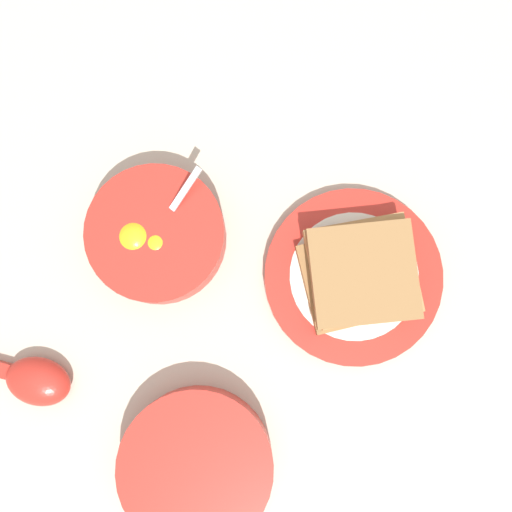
% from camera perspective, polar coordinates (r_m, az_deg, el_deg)
% --- Properties ---
extents(ground_plane, '(3.00, 3.00, 0.00)m').
position_cam_1_polar(ground_plane, '(0.67, 3.65, -1.89)').
color(ground_plane, beige).
extents(egg_bowl, '(0.15, 0.15, 0.08)m').
position_cam_1_polar(egg_bowl, '(0.66, -9.41, 1.93)').
color(egg_bowl, red).
rests_on(egg_bowl, ground_plane).
extents(toast_plate, '(0.20, 0.20, 0.02)m').
position_cam_1_polar(toast_plate, '(0.67, 9.21, -1.95)').
color(toast_plate, red).
rests_on(toast_plate, ground_plane).
extents(toast_sandwich, '(0.16, 0.15, 0.04)m').
position_cam_1_polar(toast_sandwich, '(0.64, 9.91, -1.75)').
color(toast_sandwich, '#9E7042').
rests_on(toast_sandwich, toast_plate).
extents(soup_spoon, '(0.07, 0.16, 0.03)m').
position_cam_1_polar(soup_spoon, '(0.70, -20.91, -10.81)').
color(soup_spoon, red).
rests_on(soup_spoon, ground_plane).
extents(congee_bowl, '(0.16, 0.16, 0.05)m').
position_cam_1_polar(congee_bowl, '(0.66, -5.70, -19.28)').
color(congee_bowl, red).
rests_on(congee_bowl, ground_plane).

